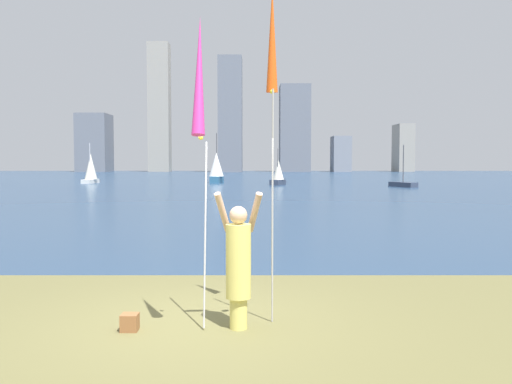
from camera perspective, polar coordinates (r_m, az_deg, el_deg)
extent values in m
cube|color=navy|center=(68.90, -0.64, 1.34)|extent=(120.00, 116.96, 0.12)
cube|color=#33301C|center=(10.65, -4.38, -8.81)|extent=(120.00, 0.70, 0.02)
cylinder|color=#D8CC66|center=(7.32, -1.81, -12.57)|extent=(0.23, 0.23, 0.41)
cylinder|color=#D8CC66|center=(7.16, -1.82, -7.25)|extent=(0.33, 0.33, 0.97)
sphere|color=#D1A889|center=(7.07, -1.83, -2.44)|extent=(0.23, 0.23, 0.23)
cylinder|color=#D1A889|center=(7.22, -3.47, -2.15)|extent=(0.24, 0.38, 0.56)
cylinder|color=#D1A889|center=(7.20, -0.12, -2.15)|extent=(0.24, 0.38, 0.56)
cylinder|color=#B2B2B7|center=(7.32, -5.31, -4.25)|extent=(0.02, 0.53, 2.44)
cone|color=#D83399|center=(6.68, -5.94, 12.13)|extent=(0.16, 0.46, 1.49)
sphere|color=yellow|center=(6.75, -5.77, 5.70)|extent=(0.06, 0.06, 0.06)
cylinder|color=#B2B2B7|center=(7.25, 1.77, -1.71)|extent=(0.02, 0.25, 3.13)
cone|color=#F25919|center=(7.69, 1.73, 15.76)|extent=(0.16, 0.26, 1.45)
sphere|color=yellow|center=(7.51, 1.74, 10.46)|extent=(0.06, 0.06, 0.06)
cube|color=brown|center=(7.43, -13.05, -13.15)|extent=(0.22, 0.21, 0.22)
cube|color=#333D51|center=(50.72, 2.33, 1.02)|extent=(1.63, 2.23, 0.50)
cylinder|color=#47474C|center=(50.68, 2.33, 2.93)|extent=(0.06, 0.06, 2.89)
cone|color=silver|center=(50.83, 2.40, 2.34)|extent=(1.36, 1.36, 1.83)
cube|color=silver|center=(56.99, -16.93, 1.08)|extent=(1.18, 2.54, 0.41)
cylinder|color=silver|center=(56.95, -16.96, 3.09)|extent=(0.07, 0.07, 3.60)
cone|color=silver|center=(57.12, -16.88, 2.58)|extent=(1.37, 1.37, 2.58)
cube|color=#2D6084|center=(56.03, -4.09, 1.31)|extent=(1.27, 3.08, 0.68)
cylinder|color=#47474C|center=(56.00, -4.10, 3.92)|extent=(0.09, 0.09, 4.41)
cone|color=white|center=(55.78, -4.14, 2.90)|extent=(1.66, 1.66, 2.43)
cube|color=#333D51|center=(48.51, 15.17, 0.76)|extent=(2.02, 2.89, 0.41)
cylinder|color=#47474C|center=(48.47, 15.20, 2.89)|extent=(0.08, 0.08, 3.20)
cube|color=slate|center=(123.15, -16.53, 4.95)|extent=(6.49, 7.30, 12.41)
cube|color=gray|center=(119.66, -10.05, 8.68)|extent=(4.49, 3.94, 27.36)
cube|color=slate|center=(114.17, -2.67, 8.05)|extent=(4.85, 6.48, 23.63)
cube|color=slate|center=(118.06, 4.09, 6.61)|extent=(6.42, 7.32, 18.41)
cube|color=gray|center=(117.64, 8.90, 3.94)|extent=(3.76, 5.83, 7.53)
cube|color=gray|center=(123.85, 15.18, 4.47)|extent=(3.37, 6.77, 10.29)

